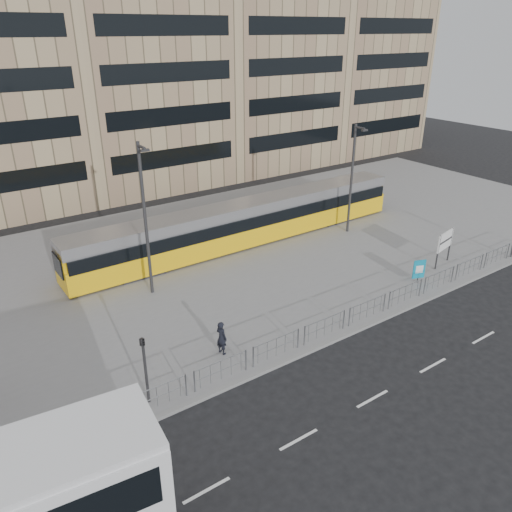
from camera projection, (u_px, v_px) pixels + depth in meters
ground at (341, 339)px, 25.00m from camera, size 120.00×120.00×0.00m
plaza at (218, 256)px, 33.93m from camera, size 64.00×24.00×0.15m
kerb at (340, 337)px, 25.01m from camera, size 64.00×0.25×0.17m
building_row at (104, 43)px, 46.01m from camera, size 70.40×18.40×31.20m
pedestrian_barrier at (364, 306)px, 26.00m from camera, size 32.07×0.07×1.10m
road_markings at (419, 373)px, 22.53m from camera, size 62.00×0.12×0.01m
tram at (246, 223)px, 35.23m from camera, size 25.85×2.70×3.04m
station_sign at (445, 242)px, 31.89m from camera, size 1.97×0.49×2.29m
ad_panel at (419, 269)px, 29.90m from camera, size 0.76×0.33×1.48m
pedestrian at (222, 338)px, 23.34m from camera, size 0.53×0.69×1.71m
traffic_light_west at (145, 362)px, 19.79m from camera, size 0.22×0.24×3.10m
lamp_post_west at (145, 216)px, 27.10m from camera, size 0.45×1.04×8.78m
lamp_post_east at (352, 175)px, 36.01m from camera, size 0.45×1.04×7.99m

